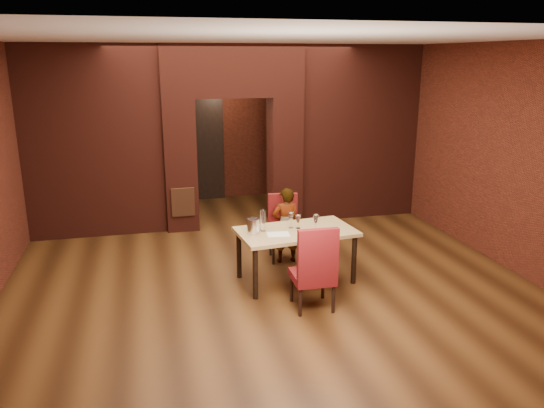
{
  "coord_description": "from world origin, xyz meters",
  "views": [
    {
      "loc": [
        -1.57,
        -7.26,
        2.98
      ],
      "look_at": [
        0.22,
        0.0,
        0.9
      ],
      "focal_mm": 35.0,
      "sensor_mm": 36.0,
      "label": 1
    }
  ],
  "objects_px": {
    "wine_glass_b": "(298,222)",
    "potted_plant": "(316,241)",
    "dining_table": "(296,255)",
    "person_seated": "(286,225)",
    "chair_near": "(313,266)",
    "wine_glass_c": "(316,222)",
    "wine_glass_a": "(291,220)",
    "wine_bucket": "(253,226)",
    "water_bottle": "(263,220)",
    "chair_far": "(284,228)"
  },
  "relations": [
    {
      "from": "dining_table",
      "to": "chair_near",
      "type": "xyz_separation_m",
      "value": [
        -0.03,
        -0.83,
        0.17
      ]
    },
    {
      "from": "chair_near",
      "to": "wine_glass_b",
      "type": "height_order",
      "value": "chair_near"
    },
    {
      "from": "wine_bucket",
      "to": "person_seated",
      "type": "bearing_deg",
      "value": 48.17
    },
    {
      "from": "person_seated",
      "to": "wine_bucket",
      "type": "relative_size",
      "value": 5.53
    },
    {
      "from": "chair_near",
      "to": "wine_glass_c",
      "type": "distance_m",
      "value": 0.89
    },
    {
      "from": "person_seated",
      "to": "potted_plant",
      "type": "xyz_separation_m",
      "value": [
        0.54,
        0.2,
        -0.36
      ]
    },
    {
      "from": "wine_glass_c",
      "to": "wine_bucket",
      "type": "bearing_deg",
      "value": 177.72
    },
    {
      "from": "wine_glass_a",
      "to": "potted_plant",
      "type": "relative_size",
      "value": 0.5
    },
    {
      "from": "chair_near",
      "to": "wine_bucket",
      "type": "xyz_separation_m",
      "value": [
        -0.56,
        0.82,
        0.3
      ]
    },
    {
      "from": "chair_near",
      "to": "wine_bucket",
      "type": "distance_m",
      "value": 1.03
    },
    {
      "from": "chair_near",
      "to": "potted_plant",
      "type": "relative_size",
      "value": 2.51
    },
    {
      "from": "chair_near",
      "to": "wine_glass_a",
      "type": "xyz_separation_m",
      "value": [
        -0.01,
        0.92,
        0.3
      ]
    },
    {
      "from": "wine_bucket",
      "to": "potted_plant",
      "type": "xyz_separation_m",
      "value": [
        1.18,
        0.92,
        -0.62
      ]
    },
    {
      "from": "water_bottle",
      "to": "chair_far",
      "type": "bearing_deg",
      "value": 55.77
    },
    {
      "from": "wine_glass_b",
      "to": "potted_plant",
      "type": "xyz_separation_m",
      "value": [
        0.55,
        0.85,
        -0.61
      ]
    },
    {
      "from": "wine_glass_a",
      "to": "chair_near",
      "type": "bearing_deg",
      "value": -89.32
    },
    {
      "from": "wine_glass_a",
      "to": "wine_glass_b",
      "type": "distance_m",
      "value": 0.1
    },
    {
      "from": "chair_far",
      "to": "wine_glass_c",
      "type": "bearing_deg",
      "value": -69.31
    },
    {
      "from": "chair_far",
      "to": "wine_bucket",
      "type": "distance_m",
      "value": 1.09
    },
    {
      "from": "wine_glass_a",
      "to": "potted_plant",
      "type": "bearing_deg",
      "value": 51.99
    },
    {
      "from": "chair_far",
      "to": "wine_glass_c",
      "type": "height_order",
      "value": "chair_far"
    },
    {
      "from": "water_bottle",
      "to": "wine_glass_c",
      "type": "bearing_deg",
      "value": -9.4
    },
    {
      "from": "person_seated",
      "to": "wine_glass_c",
      "type": "bearing_deg",
      "value": 106.24
    },
    {
      "from": "chair_near",
      "to": "wine_glass_a",
      "type": "relative_size",
      "value": 5.0
    },
    {
      "from": "dining_table",
      "to": "person_seated",
      "type": "height_order",
      "value": "person_seated"
    },
    {
      "from": "dining_table",
      "to": "wine_glass_c",
      "type": "height_order",
      "value": "wine_glass_c"
    },
    {
      "from": "wine_bucket",
      "to": "water_bottle",
      "type": "bearing_deg",
      "value": 29.08
    },
    {
      "from": "wine_glass_b",
      "to": "wine_bucket",
      "type": "bearing_deg",
      "value": -173.65
    },
    {
      "from": "wine_bucket",
      "to": "water_bottle",
      "type": "distance_m",
      "value": 0.18
    },
    {
      "from": "wine_bucket",
      "to": "wine_glass_b",
      "type": "bearing_deg",
      "value": 6.35
    },
    {
      "from": "person_seated",
      "to": "wine_glass_a",
      "type": "bearing_deg",
      "value": 81.89
    },
    {
      "from": "water_bottle",
      "to": "wine_bucket",
      "type": "bearing_deg",
      "value": -150.92
    },
    {
      "from": "chair_near",
      "to": "wine_bucket",
      "type": "height_order",
      "value": "chair_near"
    },
    {
      "from": "wine_glass_b",
      "to": "wine_glass_a",
      "type": "bearing_deg",
      "value": 157.85
    },
    {
      "from": "wine_glass_c",
      "to": "potted_plant",
      "type": "height_order",
      "value": "wine_glass_c"
    },
    {
      "from": "chair_near",
      "to": "wine_glass_b",
      "type": "bearing_deg",
      "value": -93.49
    },
    {
      "from": "wine_glass_b",
      "to": "wine_glass_c",
      "type": "bearing_deg",
      "value": -25.74
    },
    {
      "from": "wine_glass_c",
      "to": "chair_near",
      "type": "bearing_deg",
      "value": -110.52
    },
    {
      "from": "chair_far",
      "to": "wine_glass_b",
      "type": "height_order",
      "value": "chair_far"
    },
    {
      "from": "wine_glass_b",
      "to": "potted_plant",
      "type": "height_order",
      "value": "wine_glass_b"
    },
    {
      "from": "person_seated",
      "to": "wine_glass_b",
      "type": "height_order",
      "value": "person_seated"
    },
    {
      "from": "dining_table",
      "to": "wine_glass_b",
      "type": "xyz_separation_m",
      "value": [
        0.04,
        0.06,
        0.46
      ]
    },
    {
      "from": "chair_far",
      "to": "wine_glass_b",
      "type": "distance_m",
      "value": 0.81
    },
    {
      "from": "dining_table",
      "to": "wine_glass_b",
      "type": "relative_size",
      "value": 8.44
    },
    {
      "from": "wine_bucket",
      "to": "potted_plant",
      "type": "distance_m",
      "value": 1.62
    },
    {
      "from": "dining_table",
      "to": "wine_glass_a",
      "type": "height_order",
      "value": "wine_glass_a"
    },
    {
      "from": "dining_table",
      "to": "wine_glass_a",
      "type": "distance_m",
      "value": 0.48
    },
    {
      "from": "chair_near",
      "to": "water_bottle",
      "type": "bearing_deg",
      "value": -64.07
    },
    {
      "from": "wine_glass_b",
      "to": "potted_plant",
      "type": "bearing_deg",
      "value": 57.15
    },
    {
      "from": "wine_bucket",
      "to": "water_bottle",
      "type": "xyz_separation_m",
      "value": [
        0.15,
        0.08,
        0.05
      ]
    }
  ]
}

